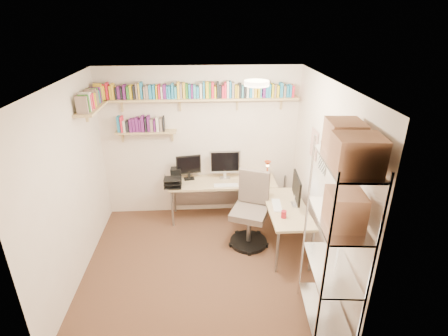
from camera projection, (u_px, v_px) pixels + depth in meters
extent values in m
plane|color=#4F2D22|center=(203.00, 264.00, 4.90)|extent=(3.20, 3.20, 0.00)
cube|color=beige|center=(200.00, 143.00, 5.76)|extent=(3.20, 0.04, 2.50)
cube|color=beige|center=(70.00, 187.00, 4.30)|extent=(0.04, 3.00, 2.50)
cube|color=beige|center=(325.00, 181.00, 4.48)|extent=(0.04, 3.00, 2.50)
cube|color=beige|center=(200.00, 261.00, 3.02)|extent=(3.20, 0.04, 2.50)
cube|color=white|center=(197.00, 84.00, 3.88)|extent=(3.20, 3.00, 0.04)
cube|color=white|center=(314.00, 144.00, 4.86)|extent=(0.01, 0.30, 0.42)
cube|color=white|center=(323.00, 158.00, 4.51)|extent=(0.01, 0.28, 0.38)
cylinder|color=#FFEAC6|center=(257.00, 83.00, 4.12)|extent=(0.30, 0.30, 0.06)
cube|color=tan|center=(199.00, 99.00, 5.33)|extent=(3.05, 0.25, 0.03)
cube|color=tan|center=(93.00, 107.00, 4.87)|extent=(0.25, 1.00, 0.03)
cube|color=tan|center=(146.00, 132.00, 5.52)|extent=(0.95, 0.20, 0.02)
cube|color=tan|center=(121.00, 103.00, 5.36)|extent=(0.03, 0.20, 0.20)
cube|color=tan|center=(180.00, 103.00, 5.41)|extent=(0.03, 0.20, 0.20)
cube|color=tan|center=(238.00, 102.00, 5.45)|extent=(0.03, 0.20, 0.20)
cube|color=tan|center=(282.00, 101.00, 5.49)|extent=(0.03, 0.20, 0.20)
cube|color=teal|center=(101.00, 91.00, 5.20)|extent=(0.04, 0.11, 0.23)
cube|color=gold|center=(104.00, 92.00, 5.21)|extent=(0.04, 0.15, 0.21)
cube|color=red|center=(108.00, 91.00, 5.20)|extent=(0.03, 0.13, 0.25)
cube|color=gold|center=(111.00, 92.00, 5.22)|extent=(0.03, 0.11, 0.20)
cube|color=gold|center=(113.00, 91.00, 5.21)|extent=(0.04, 0.11, 0.23)
cube|color=black|center=(116.00, 93.00, 5.23)|extent=(0.02, 0.12, 0.17)
cube|color=#5C1A63|center=(119.00, 93.00, 5.22)|extent=(0.04, 0.11, 0.19)
cube|color=black|center=(122.00, 93.00, 5.23)|extent=(0.03, 0.12, 0.18)
cube|color=#5C1A63|center=(125.00, 92.00, 5.22)|extent=(0.04, 0.14, 0.21)
cube|color=#2B6A23|center=(128.00, 92.00, 5.23)|extent=(0.04, 0.13, 0.19)
cube|color=gold|center=(131.00, 92.00, 5.23)|extent=(0.04, 0.11, 0.20)
cube|color=black|center=(134.00, 92.00, 5.23)|extent=(0.03, 0.15, 0.20)
cube|color=#806A5D|center=(137.00, 91.00, 5.23)|extent=(0.03, 0.12, 0.23)
cube|color=gold|center=(139.00, 91.00, 5.23)|extent=(0.02, 0.11, 0.23)
cube|color=teal|center=(142.00, 90.00, 5.23)|extent=(0.03, 0.12, 0.25)
cube|color=#806A5D|center=(145.00, 92.00, 5.25)|extent=(0.03, 0.15, 0.18)
cube|color=#806A5D|center=(147.00, 92.00, 5.24)|extent=(0.04, 0.15, 0.20)
cube|color=teal|center=(151.00, 92.00, 5.25)|extent=(0.04, 0.13, 0.20)
cube|color=teal|center=(154.00, 92.00, 5.25)|extent=(0.04, 0.14, 0.21)
cube|color=gold|center=(157.00, 92.00, 5.25)|extent=(0.02, 0.13, 0.20)
cube|color=red|center=(159.00, 91.00, 5.25)|extent=(0.03, 0.15, 0.21)
cube|color=beige|center=(162.00, 92.00, 5.26)|extent=(0.03, 0.12, 0.18)
cube|color=#5C1A63|center=(165.00, 91.00, 5.26)|extent=(0.04, 0.13, 0.21)
cube|color=teal|center=(167.00, 92.00, 5.26)|extent=(0.02, 0.13, 0.19)
cube|color=teal|center=(170.00, 92.00, 5.27)|extent=(0.03, 0.15, 0.19)
cube|color=teal|center=(173.00, 91.00, 5.26)|extent=(0.03, 0.15, 0.22)
cube|color=teal|center=(176.00, 92.00, 5.27)|extent=(0.04, 0.11, 0.17)
cube|color=gold|center=(179.00, 90.00, 5.26)|extent=(0.03, 0.13, 0.25)
cube|color=#806A5D|center=(181.00, 91.00, 5.27)|extent=(0.04, 0.14, 0.22)
cube|color=gold|center=(184.00, 90.00, 5.27)|extent=(0.03, 0.12, 0.23)
cube|color=#2B6A23|center=(187.00, 91.00, 5.27)|extent=(0.03, 0.11, 0.22)
cube|color=teal|center=(190.00, 91.00, 5.28)|extent=(0.03, 0.14, 0.21)
cube|color=#5C1A63|center=(192.00, 91.00, 5.28)|extent=(0.03, 0.13, 0.20)
cube|color=teal|center=(195.00, 91.00, 5.28)|extent=(0.04, 0.12, 0.20)
cube|color=teal|center=(198.00, 92.00, 5.29)|extent=(0.04, 0.12, 0.17)
cube|color=beige|center=(201.00, 91.00, 5.29)|extent=(0.04, 0.11, 0.22)
cube|color=teal|center=(204.00, 90.00, 5.28)|extent=(0.03, 0.15, 0.24)
cube|color=gold|center=(207.00, 90.00, 5.29)|extent=(0.04, 0.12, 0.24)
cube|color=#2B6A23|center=(210.00, 90.00, 5.29)|extent=(0.03, 0.12, 0.23)
cube|color=red|center=(213.00, 90.00, 5.29)|extent=(0.04, 0.12, 0.23)
cube|color=gold|center=(215.00, 92.00, 5.31)|extent=(0.03, 0.15, 0.17)
cube|color=black|center=(218.00, 90.00, 5.30)|extent=(0.03, 0.15, 0.24)
cube|color=black|center=(220.00, 91.00, 5.31)|extent=(0.03, 0.13, 0.18)
cube|color=red|center=(223.00, 92.00, 5.31)|extent=(0.03, 0.14, 0.18)
cube|color=red|center=(225.00, 90.00, 5.30)|extent=(0.03, 0.14, 0.23)
cube|color=beige|center=(228.00, 89.00, 5.30)|extent=(0.03, 0.13, 0.25)
cube|color=teal|center=(230.00, 89.00, 5.30)|extent=(0.03, 0.14, 0.25)
cube|color=#806A5D|center=(233.00, 90.00, 5.31)|extent=(0.04, 0.15, 0.23)
cube|color=gold|center=(236.00, 91.00, 5.32)|extent=(0.02, 0.11, 0.19)
cube|color=gold|center=(238.00, 91.00, 5.32)|extent=(0.02, 0.14, 0.18)
cube|color=black|center=(240.00, 90.00, 5.32)|extent=(0.04, 0.15, 0.21)
cube|color=teal|center=(242.00, 91.00, 5.33)|extent=(0.02, 0.15, 0.18)
cube|color=black|center=(244.00, 92.00, 5.33)|extent=(0.03, 0.15, 0.17)
cube|color=beige|center=(247.00, 91.00, 5.33)|extent=(0.03, 0.14, 0.17)
cube|color=teal|center=(251.00, 90.00, 5.33)|extent=(0.04, 0.13, 0.20)
cube|color=beige|center=(253.00, 91.00, 5.34)|extent=(0.03, 0.11, 0.19)
cube|color=gold|center=(255.00, 91.00, 5.34)|extent=(0.04, 0.11, 0.20)
cube|color=gold|center=(258.00, 91.00, 5.34)|extent=(0.03, 0.13, 0.19)
cube|color=teal|center=(261.00, 91.00, 5.34)|extent=(0.02, 0.13, 0.18)
cube|color=#5C1A63|center=(264.00, 89.00, 5.33)|extent=(0.04, 0.15, 0.23)
cube|color=teal|center=(267.00, 89.00, 5.33)|extent=(0.04, 0.15, 0.25)
cube|color=teal|center=(269.00, 90.00, 5.35)|extent=(0.03, 0.15, 0.20)
cube|color=gold|center=(272.00, 90.00, 5.35)|extent=(0.03, 0.14, 0.20)
cube|color=#806A5D|center=(275.00, 91.00, 5.35)|extent=(0.03, 0.11, 0.19)
cube|color=gold|center=(277.00, 91.00, 5.36)|extent=(0.04, 0.12, 0.18)
cube|color=teal|center=(281.00, 90.00, 5.35)|extent=(0.04, 0.14, 0.21)
cube|color=#806A5D|center=(284.00, 91.00, 5.36)|extent=(0.04, 0.15, 0.17)
cube|color=teal|center=(287.00, 91.00, 5.37)|extent=(0.04, 0.12, 0.18)
cube|color=teal|center=(290.00, 91.00, 5.37)|extent=(0.03, 0.13, 0.19)
cube|color=red|center=(292.00, 91.00, 5.37)|extent=(0.03, 0.15, 0.17)
cube|color=#806A5D|center=(82.00, 105.00, 4.42)|extent=(0.14, 0.04, 0.23)
cube|color=black|center=(83.00, 106.00, 4.46)|extent=(0.11, 0.03, 0.20)
cube|color=#2B6A23|center=(84.00, 104.00, 4.50)|extent=(0.13, 0.03, 0.23)
cube|color=beige|center=(85.00, 102.00, 4.54)|extent=(0.14, 0.03, 0.25)
cube|color=red|center=(86.00, 103.00, 4.59)|extent=(0.15, 0.03, 0.21)
cube|color=beige|center=(87.00, 101.00, 4.62)|extent=(0.12, 0.04, 0.24)
cube|color=red|center=(88.00, 101.00, 4.67)|extent=(0.15, 0.04, 0.21)
cube|color=gold|center=(89.00, 101.00, 4.72)|extent=(0.13, 0.03, 0.20)
cube|color=#806A5D|center=(90.00, 99.00, 4.74)|extent=(0.11, 0.02, 0.24)
cube|color=gold|center=(91.00, 100.00, 4.79)|extent=(0.13, 0.04, 0.19)
cube|color=#806A5D|center=(92.00, 97.00, 4.83)|extent=(0.14, 0.04, 0.23)
cube|color=#806A5D|center=(93.00, 98.00, 4.88)|extent=(0.14, 0.04, 0.20)
cube|color=#2B6A23|center=(94.00, 96.00, 4.92)|extent=(0.12, 0.04, 0.23)
cube|color=teal|center=(95.00, 97.00, 4.97)|extent=(0.13, 0.03, 0.18)
cube|color=#5C1A63|center=(96.00, 95.00, 5.00)|extent=(0.15, 0.03, 0.22)
cube|color=#2B6A23|center=(97.00, 95.00, 5.04)|extent=(0.14, 0.04, 0.19)
cube|color=gold|center=(98.00, 94.00, 5.09)|extent=(0.11, 0.04, 0.20)
cube|color=gold|center=(98.00, 92.00, 5.13)|extent=(0.12, 0.04, 0.25)
cube|color=red|center=(99.00, 92.00, 5.18)|extent=(0.15, 0.04, 0.23)
cube|color=teal|center=(119.00, 124.00, 5.44)|extent=(0.04, 0.12, 0.25)
cube|color=red|center=(122.00, 124.00, 5.45)|extent=(0.03, 0.14, 0.24)
cube|color=beige|center=(125.00, 126.00, 5.46)|extent=(0.03, 0.14, 0.18)
cube|color=black|center=(128.00, 126.00, 5.46)|extent=(0.04, 0.13, 0.18)
cube|color=#5C1A63|center=(131.00, 125.00, 5.46)|extent=(0.04, 0.14, 0.20)
cube|color=#5C1A63|center=(134.00, 125.00, 5.46)|extent=(0.04, 0.12, 0.21)
cube|color=#5C1A63|center=(137.00, 124.00, 5.46)|extent=(0.04, 0.12, 0.22)
cube|color=#5C1A63|center=(140.00, 125.00, 5.47)|extent=(0.03, 0.12, 0.20)
cube|color=#5C1A63|center=(143.00, 124.00, 5.46)|extent=(0.04, 0.14, 0.25)
cube|color=black|center=(146.00, 124.00, 5.47)|extent=(0.02, 0.15, 0.22)
cube|color=#5C1A63|center=(149.00, 123.00, 5.47)|extent=(0.04, 0.13, 0.25)
cube|color=#806A5D|center=(152.00, 125.00, 5.48)|extent=(0.04, 0.15, 0.19)
cube|color=#5C1A63|center=(155.00, 125.00, 5.49)|extent=(0.02, 0.15, 0.18)
cube|color=beige|center=(158.00, 124.00, 5.48)|extent=(0.04, 0.14, 0.23)
cube|color=#806A5D|center=(161.00, 124.00, 5.49)|extent=(0.04, 0.13, 0.21)
cube|color=black|center=(164.00, 124.00, 5.48)|extent=(0.02, 0.14, 0.23)
cube|color=tan|center=(223.00, 182.00, 5.76)|extent=(1.75, 0.55, 0.04)
cube|color=tan|center=(287.00, 208.00, 5.00)|extent=(0.55, 1.20, 0.04)
cylinder|color=gray|center=(172.00, 209.00, 5.65)|extent=(0.04, 0.04, 0.64)
cylinder|color=gray|center=(174.00, 195.00, 6.07)|extent=(0.04, 0.04, 0.64)
cylinder|color=gray|center=(284.00, 192.00, 6.17)|extent=(0.04, 0.04, 0.64)
cylinder|color=gray|center=(277.00, 252.00, 4.62)|extent=(0.04, 0.04, 0.64)
cylinder|color=gray|center=(311.00, 251.00, 4.64)|extent=(0.04, 0.04, 0.64)
cube|color=gray|center=(222.00, 191.00, 6.10)|extent=(1.65, 0.02, 0.51)
cube|color=silver|center=(225.00, 162.00, 5.74)|extent=(0.51, 0.03, 0.39)
cube|color=black|center=(225.00, 162.00, 5.72)|extent=(0.46, 0.00, 0.33)
cube|color=black|center=(189.00, 165.00, 5.72)|extent=(0.40, 0.03, 0.31)
cube|color=black|center=(297.00, 188.00, 4.92)|extent=(0.03, 0.53, 0.35)
cube|color=silver|center=(295.00, 188.00, 4.92)|extent=(0.00, 0.48, 0.30)
cube|color=white|center=(226.00, 185.00, 5.60)|extent=(0.39, 0.12, 0.01)
cube|color=white|center=(277.00, 205.00, 5.02)|extent=(0.12, 0.37, 0.01)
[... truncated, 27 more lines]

